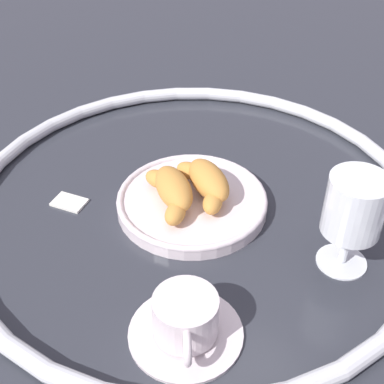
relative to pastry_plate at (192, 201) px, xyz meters
The scene contains 8 objects.
ground_plane 0.01m from the pastry_plate, 44.15° to the right, with size 2.20×2.20×0.00m, color #2D3038.
table_chrome_rim 0.01m from the pastry_plate, 44.15° to the right, with size 0.70×0.70×0.02m, color silver.
pastry_plate is the anchor object (origin of this frame).
croissant_large 0.04m from the pastry_plate, 93.25° to the right, with size 0.14×0.07×0.04m.
croissant_small 0.04m from the pastry_plate, 85.92° to the left, with size 0.14×0.08×0.04m.
coffee_cup_near 0.23m from the pastry_plate, 149.83° to the left, with size 0.14×0.14×0.06m.
juice_glass_left 0.25m from the pastry_plate, 148.10° to the right, with size 0.08×0.08×0.14m.
sugar_packet 0.19m from the pastry_plate, 58.64° to the left, with size 0.05×0.03×0.01m, color white.
Camera 1 is at (-0.55, 0.30, 0.52)m, focal length 49.52 mm.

